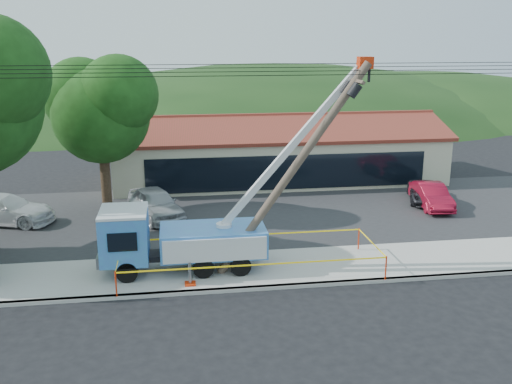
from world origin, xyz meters
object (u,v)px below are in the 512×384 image
at_px(utility_truck, 180,236).
at_px(car_dark, 425,203).
at_px(leaning_pole, 300,160).
at_px(car_silver, 156,220).
at_px(car_red, 430,209).
at_px(car_white, 6,225).

xyz_separation_m(utility_truck, car_dark, (14.89, 8.44, -1.66)).
relative_size(leaning_pole, car_silver, 1.80).
xyz_separation_m(car_red, car_dark, (0.22, 1.19, 0.00)).
distance_m(utility_truck, leaning_pole, 5.97).
distance_m(car_red, car_dark, 1.21).
xyz_separation_m(car_silver, car_white, (-8.00, 0.26, 0.00)).
distance_m(utility_truck, car_red, 16.45).
height_order(car_white, car_dark, car_white).
xyz_separation_m(car_silver, car_dark, (16.13, 0.93, 0.00)).
bearing_deg(car_red, car_silver, -174.66).
distance_m(utility_truck, car_silver, 7.79).
distance_m(car_silver, car_white, 8.01).
relative_size(utility_truck, car_white, 2.12).
distance_m(car_silver, car_dark, 16.16).
bearing_deg(leaning_pole, car_white, 149.44).
xyz_separation_m(leaning_pole, car_white, (-14.21, 8.39, -4.91)).
distance_m(car_white, car_dark, 24.14).
xyz_separation_m(leaning_pole, car_dark, (9.92, 9.05, -4.91)).
height_order(car_silver, car_white, car_silver).
bearing_deg(leaning_pole, car_silver, 127.37).
bearing_deg(car_dark, car_red, -81.87).
bearing_deg(car_white, leaning_pole, -105.15).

